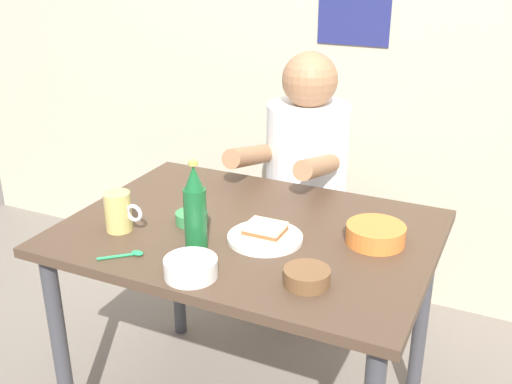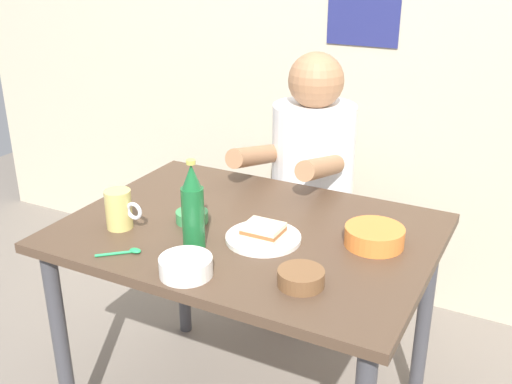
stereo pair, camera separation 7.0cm
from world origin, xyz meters
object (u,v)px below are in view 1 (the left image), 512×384
at_px(stool, 304,250).
at_px(beer_mug, 119,212).
at_px(dining_table, 249,255).
at_px(soup_bowl_orange, 376,233).
at_px(plate_orange, 265,238).
at_px(person_seated, 306,157).
at_px(sandwich, 265,230).
at_px(beer_bottle, 195,210).

distance_m(stool, beer_mug, 0.97).
relative_size(dining_table, soup_bowl_orange, 6.47).
distance_m(stool, plate_orange, 0.80).
relative_size(dining_table, person_seated, 1.53).
relative_size(sandwich, beer_bottle, 0.42).
relative_size(dining_table, beer_mug, 8.73).
xyz_separation_m(plate_orange, soup_bowl_orange, (0.29, 0.12, 0.02)).
xyz_separation_m(stool, plate_orange, (0.13, -0.68, 0.40)).
relative_size(stool, plate_orange, 2.05).
bearing_deg(soup_bowl_orange, beer_mug, -161.25).
distance_m(beer_mug, soup_bowl_orange, 0.76).
xyz_separation_m(person_seated, beer_bottle, (-0.03, -0.80, 0.09)).
xyz_separation_m(sandwich, beer_bottle, (-0.16, -0.13, 0.09)).
distance_m(sandwich, soup_bowl_orange, 0.32).
bearing_deg(soup_bowl_orange, dining_table, -169.45).
height_order(stool, sandwich, sandwich).
distance_m(plate_orange, soup_bowl_orange, 0.32).
height_order(sandwich, beer_bottle, beer_bottle).
height_order(sandwich, beer_mug, beer_mug).
relative_size(stool, soup_bowl_orange, 2.65).
bearing_deg(soup_bowl_orange, sandwich, -157.89).
height_order(plate_orange, soup_bowl_orange, soup_bowl_orange).
distance_m(stool, person_seated, 0.42).
distance_m(stool, soup_bowl_orange, 0.82).
xyz_separation_m(dining_table, soup_bowl_orange, (0.37, 0.07, 0.12)).
bearing_deg(beer_mug, stool, 69.84).
height_order(stool, soup_bowl_orange, soup_bowl_orange).
bearing_deg(beer_bottle, dining_table, 65.72).
relative_size(person_seated, sandwich, 6.54).
height_order(dining_table, sandwich, sandwich).
bearing_deg(stool, person_seated, -90.00).
bearing_deg(soup_bowl_orange, beer_bottle, -151.36).
relative_size(sandwich, soup_bowl_orange, 0.65).
bearing_deg(beer_mug, soup_bowl_orange, 18.75).
bearing_deg(soup_bowl_orange, stool, 126.85).
bearing_deg(person_seated, beer_bottle, -92.10).
bearing_deg(plate_orange, stool, 100.54).
relative_size(sandwich, beer_mug, 0.87).
xyz_separation_m(dining_table, beer_mug, (-0.35, -0.17, 0.15)).
bearing_deg(plate_orange, person_seated, 100.71).
xyz_separation_m(beer_bottle, soup_bowl_orange, (0.45, 0.25, -0.09)).
bearing_deg(dining_table, person_seated, 94.66).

